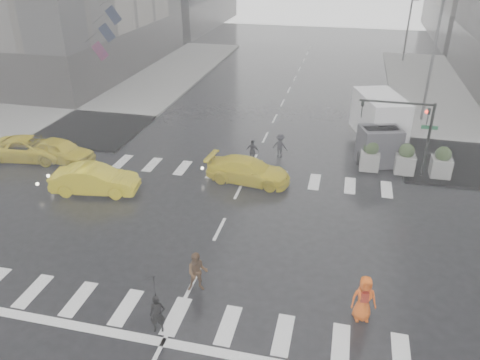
% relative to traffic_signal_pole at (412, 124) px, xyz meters
% --- Properties ---
extents(ground, '(120.00, 120.00, 0.00)m').
position_rel_traffic_signal_pole_xyz_m(ground, '(-9.01, -8.01, -3.22)').
color(ground, black).
rests_on(ground, ground).
extents(sidewalk_nw, '(35.00, 35.00, 0.15)m').
position_rel_traffic_signal_pole_xyz_m(sidewalk_nw, '(-28.51, 9.49, -3.14)').
color(sidewalk_nw, slate).
rests_on(sidewalk_nw, ground).
extents(road_markings, '(18.00, 48.00, 0.01)m').
position_rel_traffic_signal_pole_xyz_m(road_markings, '(-9.01, -8.01, -3.21)').
color(road_markings, silver).
rests_on(road_markings, ground).
extents(traffic_signal_pole, '(4.45, 0.42, 4.50)m').
position_rel_traffic_signal_pole_xyz_m(traffic_signal_pole, '(0.00, 0.00, 0.00)').
color(traffic_signal_pole, black).
rests_on(traffic_signal_pole, ground).
extents(street_lamp_near, '(2.15, 0.22, 9.00)m').
position_rel_traffic_signal_pole_xyz_m(street_lamp_near, '(1.86, 9.99, 1.73)').
color(street_lamp_near, '#59595B').
rests_on(street_lamp_near, ground).
extents(street_lamp_far, '(2.15, 0.22, 9.00)m').
position_rel_traffic_signal_pole_xyz_m(street_lamp_far, '(1.86, 29.99, 1.73)').
color(street_lamp_far, '#59595B').
rests_on(street_lamp_far, ground).
extents(planter_west, '(1.10, 1.10, 1.80)m').
position_rel_traffic_signal_pole_xyz_m(planter_west, '(-2.01, 0.19, -2.23)').
color(planter_west, slate).
rests_on(planter_west, ground).
extents(planter_mid, '(1.10, 1.10, 1.80)m').
position_rel_traffic_signal_pole_xyz_m(planter_mid, '(-0.01, 0.19, -2.23)').
color(planter_mid, slate).
rests_on(planter_mid, ground).
extents(planter_east, '(1.10, 1.10, 1.80)m').
position_rel_traffic_signal_pole_xyz_m(planter_east, '(1.99, 0.19, -2.23)').
color(planter_east, slate).
rests_on(planter_east, ground).
extents(flag_cluster, '(2.87, 3.06, 4.69)m').
position_rel_traffic_signal_pole_xyz_m(flag_cluster, '(-24.09, 10.49, 2.42)').
color(flag_cluster, '#59595B').
rests_on(flag_cluster, ground).
extents(pedestrian_black, '(1.19, 1.20, 2.43)m').
position_rel_traffic_signal_pole_xyz_m(pedestrian_black, '(-9.35, -14.81, -1.55)').
color(pedestrian_black, black).
rests_on(pedestrian_black, ground).
extents(pedestrian_brown, '(0.99, 0.87, 1.73)m').
position_rel_traffic_signal_pole_xyz_m(pedestrian_brown, '(-8.66, -12.40, -2.35)').
color(pedestrian_brown, '#4E321B').
rests_on(pedestrian_brown, ground).
extents(pedestrian_orange, '(1.00, 0.75, 1.86)m').
position_rel_traffic_signal_pole_xyz_m(pedestrian_orange, '(-2.34, -12.53, -2.28)').
color(pedestrian_orange, '#E45310').
rests_on(pedestrian_orange, ground).
extents(pedestrian_far_a, '(0.97, 0.71, 1.50)m').
position_rel_traffic_signal_pole_xyz_m(pedestrian_far_a, '(-9.03, -0.22, -2.47)').
color(pedestrian_far_a, black).
rests_on(pedestrian_far_a, ground).
extents(pedestrian_far_b, '(1.12, 0.79, 1.57)m').
position_rel_traffic_signal_pole_xyz_m(pedestrian_far_b, '(-7.50, 0.96, -2.43)').
color(pedestrian_far_b, black).
rests_on(pedestrian_far_b, ground).
extents(taxi_front, '(4.48, 2.28, 1.46)m').
position_rel_traffic_signal_pole_xyz_m(taxi_front, '(-20.66, -2.85, -2.49)').
color(taxi_front, yellow).
rests_on(taxi_front, ground).
extents(taxi_mid, '(4.86, 2.34, 1.54)m').
position_rel_traffic_signal_pole_xyz_m(taxi_mid, '(-16.59, -6.01, -2.45)').
color(taxi_mid, yellow).
rests_on(taxi_mid, ground).
extents(taxi_rear, '(4.43, 2.37, 1.40)m').
position_rel_traffic_signal_pole_xyz_m(taxi_rear, '(-8.74, -2.82, -2.52)').
color(taxi_rear, yellow).
rests_on(taxi_rear, ground).
extents(taxi_far, '(4.89, 3.02, 1.44)m').
position_rel_traffic_signal_pole_xyz_m(taxi_far, '(-22.80, -2.95, -2.50)').
color(taxi_far, yellow).
rests_on(taxi_far, ground).
extents(box_truck, '(2.43, 6.47, 3.44)m').
position_rel_traffic_signal_pole_xyz_m(box_truck, '(-1.51, 3.49, -1.38)').
color(box_truck, silver).
rests_on(box_truck, ground).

